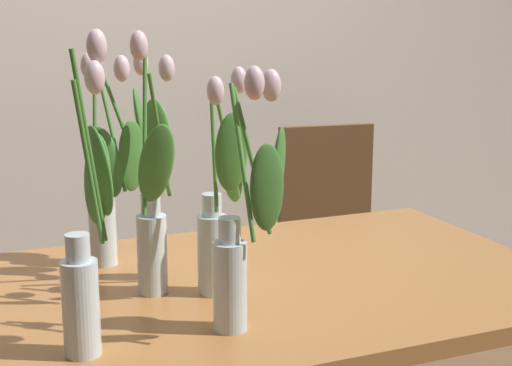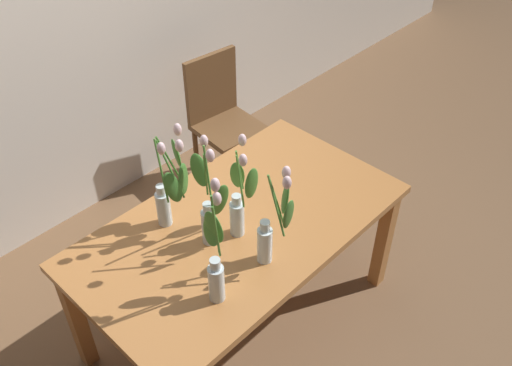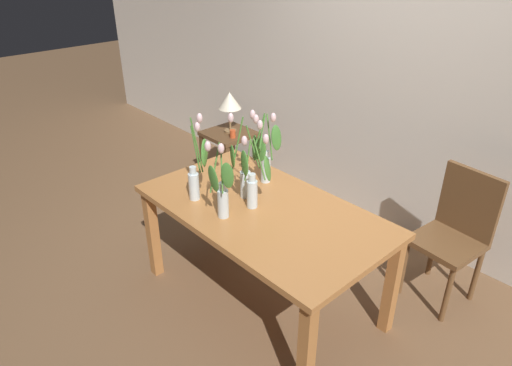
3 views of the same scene
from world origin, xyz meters
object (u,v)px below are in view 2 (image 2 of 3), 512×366
object	(u,v)px
dining_table	(240,236)
tulip_vase_0	(169,191)
tulip_vase_1	(216,263)
tulip_vase_2	(272,231)
dining_chair	(222,115)
tulip_vase_4	(209,211)
tulip_vase_3	(239,204)

from	to	relation	value
dining_table	tulip_vase_0	size ratio (longest dim) A/B	3.00
tulip_vase_1	tulip_vase_2	bearing A→B (deg)	-6.86
tulip_vase_1	dining_chair	distance (m)	1.74
tulip_vase_4	tulip_vase_0	bearing A→B (deg)	103.12
tulip_vase_2	tulip_vase_4	size ratio (longest dim) A/B	0.90
tulip_vase_1	dining_chair	xyz separation A→B (m)	(1.17, 1.22, -0.40)
tulip_vase_2	tulip_vase_3	distance (m)	0.22
tulip_vase_2	dining_chair	bearing A→B (deg)	54.95
tulip_vase_1	tulip_vase_3	world-z (taller)	tulip_vase_1
dining_table	dining_chair	world-z (taller)	dining_chair
tulip_vase_1	dining_chair	world-z (taller)	tulip_vase_1
tulip_vase_0	tulip_vase_2	size ratio (longest dim) A/B	1.02
dining_table	tulip_vase_3	world-z (taller)	tulip_vase_3
tulip_vase_4	tulip_vase_3	bearing A→B (deg)	-22.28
dining_table	tulip_vase_2	world-z (taller)	tulip_vase_2
dining_chair	tulip_vase_3	bearing A→B (deg)	-129.53
tulip_vase_0	tulip_vase_3	world-z (taller)	tulip_vase_0
tulip_vase_1	dining_table	bearing A→B (deg)	32.64
tulip_vase_2	tulip_vase_3	bearing A→B (deg)	82.59
tulip_vase_1	tulip_vase_0	bearing A→B (deg)	73.15
dining_table	tulip_vase_1	distance (m)	0.51
tulip_vase_2	tulip_vase_4	distance (m)	0.30
tulip_vase_4	tulip_vase_2	bearing A→B (deg)	-69.50
dining_table	dining_chair	bearing A→B (deg)	50.66
tulip_vase_3	dining_chair	bearing A→B (deg)	50.47
dining_table	dining_chair	size ratio (longest dim) A/B	1.72
tulip_vase_0	dining_chair	xyz separation A→B (m)	(1.03, 0.77, -0.42)
tulip_vase_1	tulip_vase_3	bearing A→B (deg)	30.41
tulip_vase_2	dining_chair	xyz separation A→B (m)	(0.88, 1.26, -0.40)
tulip_vase_1	tulip_vase_3	size ratio (longest dim) A/B	1.17
tulip_vase_3	dining_chair	distance (m)	1.39
dining_table	tulip_vase_0	world-z (taller)	tulip_vase_0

